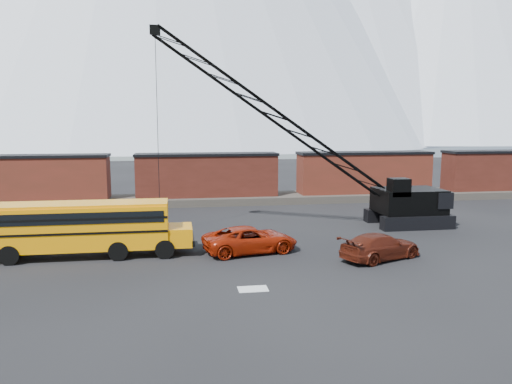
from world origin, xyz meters
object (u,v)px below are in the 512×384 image
at_px(maroon_suv, 380,246).
at_px(crawler_crane, 294,128).
at_px(red_pickup, 250,239).
at_px(school_bus, 87,226).

relative_size(maroon_suv, crawler_crane, 0.23).
bearing_deg(maroon_suv, crawler_crane, -3.97).
height_order(maroon_suv, crawler_crane, crawler_crane).
relative_size(red_pickup, maroon_suv, 1.11).
distance_m(red_pickup, maroon_suv, 7.61).
xyz_separation_m(maroon_suv, crawler_crane, (-3.04, 8.87, 6.63)).
bearing_deg(school_bus, red_pickup, -3.24).
distance_m(school_bus, red_pickup, 9.59).
distance_m(maroon_suv, crawler_crane, 11.49).
bearing_deg(school_bus, crawler_crane, 22.64).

